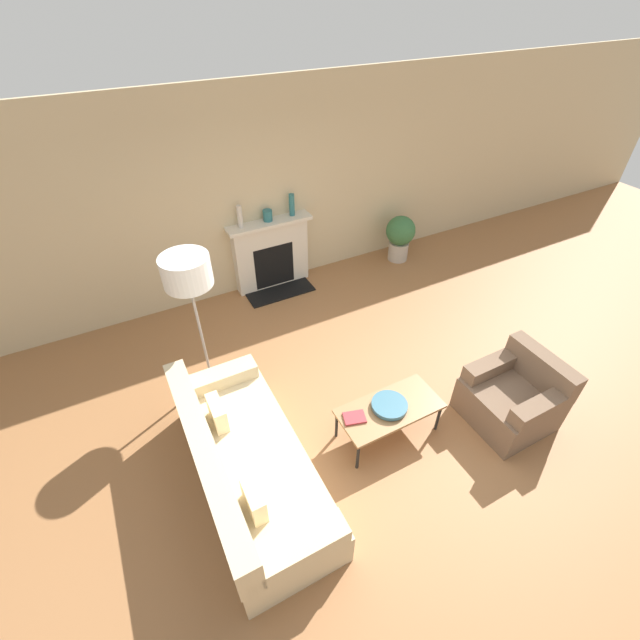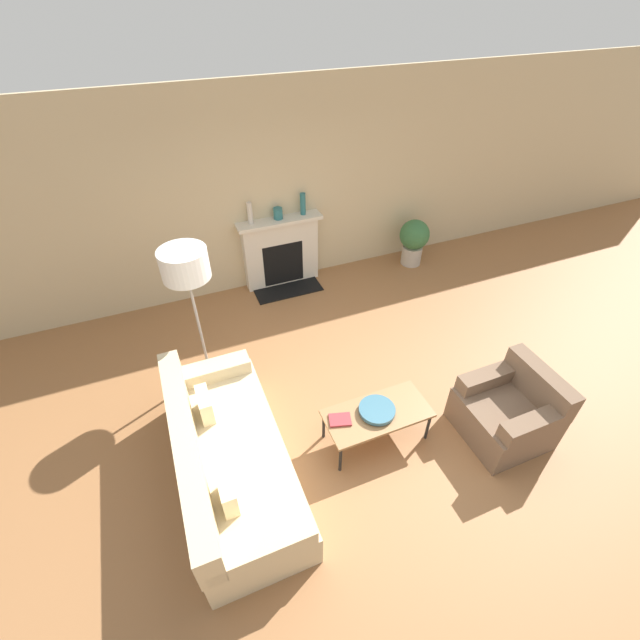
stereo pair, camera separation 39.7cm
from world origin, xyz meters
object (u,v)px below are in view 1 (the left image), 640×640
fireplace (272,255)px  book (354,418)px  couch (245,465)px  bowl (389,405)px  coffee_table (390,410)px  mantel_vase_left (240,216)px  floor_lamp (188,277)px  armchair_near (513,397)px  mantel_vase_center_right (292,205)px  mantel_vase_center_left (268,215)px  potted_plant (400,235)px

fireplace → book: size_ratio=4.99×
couch → bowl: (1.51, -0.14, 0.16)m
coffee_table → mantel_vase_left: (-0.38, 3.18, 0.86)m
floor_lamp → book: bearing=-56.2°
armchair_near → floor_lamp: (-2.77, 2.06, 1.19)m
mantel_vase_center_right → coffee_table: bearing=-97.2°
mantel_vase_center_left → coffee_table: bearing=-90.3°
couch → book: size_ratio=8.70×
fireplace → floor_lamp: floor_lamp is taller
book → mantel_vase_left: size_ratio=0.80×
fireplace → book: bearing=-97.6°
mantel_vase_center_left → fireplace: bearing=-72.2°
couch → mantel_vase_center_left: bearing=-26.9°
mantel_vase_left → mantel_vase_center_right: 0.79m
floor_lamp → potted_plant: floor_lamp is taller
floor_lamp → mantel_vase_center_left: 2.16m
coffee_table → book: 0.40m
book → mantel_vase_center_right: (0.79, 3.13, 0.82)m
armchair_near → floor_lamp: floor_lamp is taller
floor_lamp → coffee_table: bearing=-48.4°
couch → mantel_vase_center_left: (1.54, 3.03, 0.87)m
bowl → mantel_vase_left: (-0.38, 3.17, 0.79)m
floor_lamp → mantel_vase_left: 1.90m
mantel_vase_center_left → mantel_vase_left: bearing=180.0°
coffee_table → mantel_vase_center_right: 3.32m
armchair_near → mantel_vase_left: size_ratio=2.64×
floor_lamp → potted_plant: (3.65, 1.25, -1.05)m
couch → mantel_vase_left: (1.13, 3.03, 0.95)m
fireplace → book: 3.14m
fireplace → mantel_vase_left: bearing=177.9°
couch → mantel_vase_left: bearing=-20.5°
coffee_table → floor_lamp: size_ratio=0.62×
mantel_vase_center_right → potted_plant: (1.81, -0.30, -0.80)m
couch → potted_plant: couch is taller
mantel_vase_left → mantel_vase_center_right: size_ratio=0.98×
book → bowl: bearing=9.6°
mantel_vase_center_right → mantel_vase_center_left: bearing=180.0°
bowl → book: bearing=173.2°
fireplace → bowl: size_ratio=3.40×
couch → potted_plant: 4.62m
bowl → potted_plant: potted_plant is taller
mantel_vase_left → coffee_table: bearing=-83.1°
mantel_vase_center_right → couch: bearing=-122.4°
coffee_table → mantel_vase_center_right: (0.40, 3.18, 0.87)m
bowl → mantel_vase_center_left: (0.03, 3.17, 0.72)m
coffee_table → book: (-0.39, 0.05, 0.05)m
couch → mantel_vase_left: 3.37m
mantel_vase_center_left → mantel_vase_center_right: size_ratio=0.50×
fireplace → couch: (-1.54, -3.02, -0.24)m
armchair_near → bowl: armchair_near is taller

